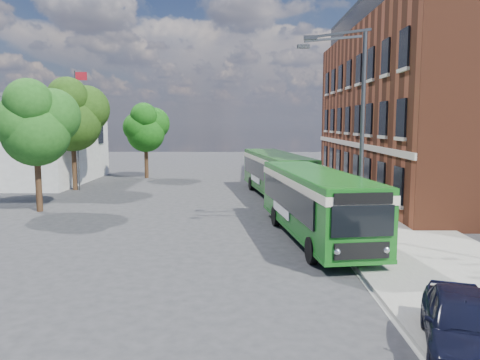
{
  "coord_description": "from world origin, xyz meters",
  "views": [
    {
      "loc": [
        -0.0,
        -22.42,
        5.17
      ],
      "look_at": [
        -0.13,
        1.65,
        2.2
      ],
      "focal_mm": 35.0,
      "sensor_mm": 36.0,
      "label": 1
    }
  ],
  "objects_px": {
    "street_lamp": "(354,131)",
    "parked_car": "(463,323)",
    "bus_front": "(314,198)",
    "bus_rear": "(276,170)"
  },
  "relations": [
    {
      "from": "street_lamp",
      "to": "bus_rear",
      "type": "relative_size",
      "value": 0.71
    },
    {
      "from": "bus_rear",
      "to": "parked_car",
      "type": "xyz_separation_m",
      "value": [
        2.45,
        -22.79,
        -1.0
      ]
    },
    {
      "from": "bus_front",
      "to": "bus_rear",
      "type": "xyz_separation_m",
      "value": [
        -0.85,
        11.98,
        0.0
      ]
    },
    {
      "from": "street_lamp",
      "to": "parked_car",
      "type": "bearing_deg",
      "value": -90.2
    },
    {
      "from": "bus_front",
      "to": "parked_car",
      "type": "bearing_deg",
      "value": -81.59
    },
    {
      "from": "street_lamp",
      "to": "bus_front",
      "type": "height_order",
      "value": "street_lamp"
    },
    {
      "from": "street_lamp",
      "to": "parked_car",
      "type": "height_order",
      "value": "street_lamp"
    },
    {
      "from": "bus_front",
      "to": "parked_car",
      "type": "distance_m",
      "value": 10.97
    },
    {
      "from": "bus_front",
      "to": "parked_car",
      "type": "xyz_separation_m",
      "value": [
        1.6,
        -10.81,
        -1.0
      ]
    },
    {
      "from": "street_lamp",
      "to": "bus_front",
      "type": "relative_size",
      "value": 0.79
    }
  ]
}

